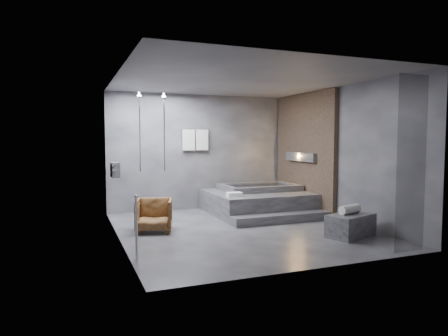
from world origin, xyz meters
name	(u,v)px	position (x,y,z in m)	size (l,w,h in m)	color
room	(254,138)	(0.40, 0.24, 1.73)	(5.00, 5.04, 2.82)	#2E2E31
tub_deck	(257,202)	(1.05, 1.45, 0.25)	(2.20, 2.00, 0.50)	#333336
tub_step	(282,218)	(1.05, 0.27, 0.09)	(2.20, 0.36, 0.18)	#333336
concrete_bench	(351,225)	(1.58, -1.22, 0.20)	(0.88, 0.49, 0.40)	#323235
driftwood_chair	(154,215)	(-1.57, 0.44, 0.30)	(0.65, 0.67, 0.61)	#3F240F
rolled_towel	(350,209)	(1.59, -1.18, 0.48)	(0.16, 0.16, 0.44)	white
deck_towel	(234,194)	(0.25, 0.91, 0.54)	(0.31, 0.23, 0.08)	white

